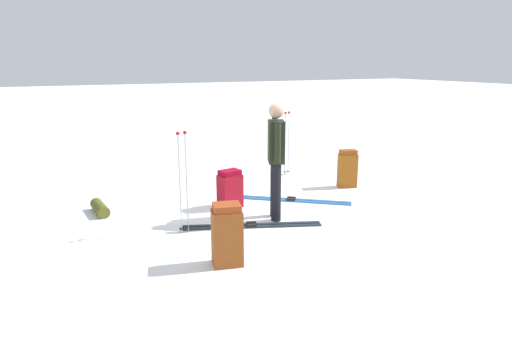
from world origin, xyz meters
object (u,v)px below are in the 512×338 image
ski_poles_planted_near (183,177)px  ski_pair_far (252,226)px  backpack_large_dark (347,169)px  ski_poles_planted_far (287,140)px  backpack_bright (230,189)px  sleeping_mat_rolled (100,208)px  ski_pair_near (291,200)px  skier_standing (276,155)px  backpack_small_spare (227,235)px

ski_poles_planted_near → ski_pair_far: bearing=166.3°
backpack_large_dark → ski_poles_planted_far: ski_poles_planted_far is taller
backpack_bright → sleeping_mat_rolled: backpack_bright is taller
backpack_bright → ski_pair_near: bearing=172.7°
ski_pair_far → sleeping_mat_rolled: 2.37m
skier_standing → ski_poles_planted_far: size_ratio=1.32×
ski_pair_near → backpack_bright: 1.09m
skier_standing → ski_pair_far: size_ratio=0.90×
ski_pair_far → ski_poles_planted_near: 1.19m
backpack_small_spare → ski_poles_planted_near: (0.13, -1.18, 0.41)m
ski_pair_far → ski_pair_near: bearing=-144.7°
ski_pair_near → skier_standing: bearing=44.5°
backpack_large_dark → ski_poles_planted_far: (0.53, -1.31, 0.38)m
sleeping_mat_rolled → backpack_large_dark: bearing=174.1°
backpack_large_dark → backpack_small_spare: bearing=32.0°
backpack_bright → backpack_large_dark: bearing=-176.7°
ski_pair_near → ski_pair_far: size_ratio=0.87×
backpack_large_dark → sleeping_mat_rolled: 4.32m
ski_pair_near → backpack_bright: (1.04, -0.13, 0.28)m
backpack_small_spare → sleeping_mat_rolled: bearing=-66.5°
sleeping_mat_rolled → ski_poles_planted_near: bearing=126.1°
backpack_bright → sleeping_mat_rolled: 2.00m
backpack_large_dark → ski_pair_near: bearing=11.5°
backpack_bright → ski_poles_planted_near: 1.28m
ski_pair_near → ski_poles_planted_far: bearing=-117.4°
backpack_small_spare → ski_poles_planted_near: bearing=-83.5°
backpack_small_spare → backpack_bright: bearing=-113.9°
ski_pair_near → sleeping_mat_rolled: size_ratio=3.02×
ski_pair_far → backpack_small_spare: backpack_small_spare is taller
ski_pair_near → ski_pair_far: (1.11, 0.79, 0.00)m
backpack_large_dark → backpack_small_spare: backpack_small_spare is taller
skier_standing → ski_poles_planted_near: bearing=-2.8°
backpack_small_spare → sleeping_mat_rolled: backpack_small_spare is taller
skier_standing → sleeping_mat_rolled: skier_standing is taller
backpack_large_dark → sleeping_mat_rolled: bearing=-5.9°
backpack_large_dark → ski_poles_planted_near: size_ratio=0.50×
ski_pair_far → ski_poles_planted_near: bearing=-13.7°
skier_standing → ski_poles_planted_near: skier_standing is taller
sleeping_mat_rolled → ski_pair_near: bearing=166.3°
backpack_bright → ski_poles_planted_far: size_ratio=0.47×
ski_poles_planted_near → ski_poles_planted_far: ski_poles_planted_near is taller
backpack_bright → skier_standing: bearing=117.4°
backpack_large_dark → backpack_small_spare: size_ratio=0.97×
sleeping_mat_rolled → backpack_bright: bearing=162.9°
backpack_bright → ski_poles_planted_near: bearing=36.0°
backpack_large_dark → ski_pair_far: bearing=23.3°
ski_poles_planted_far → ski_pair_near: bearing=62.6°
skier_standing → backpack_large_dark: 2.28m
backpack_bright → backpack_small_spare: size_ratio=0.84×
skier_standing → sleeping_mat_rolled: 2.80m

